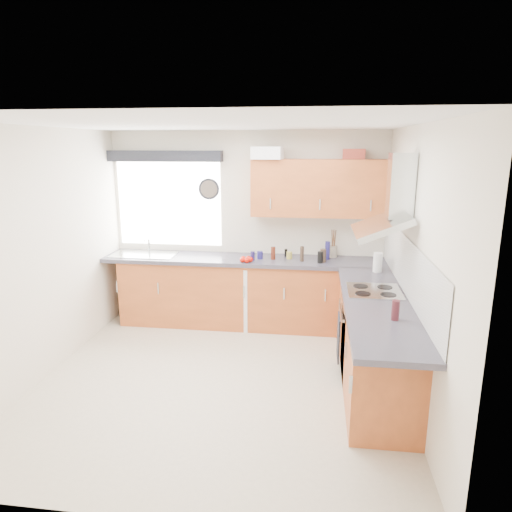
# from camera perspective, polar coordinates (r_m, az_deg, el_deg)

# --- Properties ---
(ground_plane) EXTENTS (3.60, 3.60, 0.00)m
(ground_plane) POSITION_cam_1_polar(r_m,az_deg,el_deg) (4.80, -4.46, -15.23)
(ground_plane) COLOR beige
(ceiling) EXTENTS (3.60, 3.60, 0.02)m
(ceiling) POSITION_cam_1_polar(r_m,az_deg,el_deg) (4.21, -5.11, 16.12)
(ceiling) COLOR white
(ceiling) RESTS_ON wall_back
(wall_back) EXTENTS (3.60, 0.02, 2.50)m
(wall_back) POSITION_cam_1_polar(r_m,az_deg,el_deg) (6.07, -1.16, 3.56)
(wall_back) COLOR silver
(wall_back) RESTS_ON ground_plane
(wall_front) EXTENTS (3.60, 0.02, 2.50)m
(wall_front) POSITION_cam_1_polar(r_m,az_deg,el_deg) (2.70, -13.00, -10.05)
(wall_front) COLOR silver
(wall_front) RESTS_ON ground_plane
(wall_left) EXTENTS (0.02, 3.60, 2.50)m
(wall_left) POSITION_cam_1_polar(r_m,az_deg,el_deg) (5.03, -25.22, 0.11)
(wall_left) COLOR silver
(wall_left) RESTS_ON ground_plane
(wall_right) EXTENTS (0.02, 3.60, 2.50)m
(wall_right) POSITION_cam_1_polar(r_m,az_deg,el_deg) (4.33, 19.20, -1.36)
(wall_right) COLOR silver
(wall_right) RESTS_ON ground_plane
(window) EXTENTS (1.40, 0.02, 1.10)m
(window) POSITION_cam_1_polar(r_m,az_deg,el_deg) (6.26, -10.80, 6.42)
(window) COLOR white
(window) RESTS_ON wall_back
(window_blind) EXTENTS (1.50, 0.18, 0.14)m
(window_blind) POSITION_cam_1_polar(r_m,az_deg,el_deg) (6.13, -11.33, 12.16)
(window_blind) COLOR black
(window_blind) RESTS_ON wall_back
(splashback) EXTENTS (0.01, 3.00, 0.54)m
(splashback) POSITION_cam_1_polar(r_m,az_deg,el_deg) (4.63, 18.30, -1.24)
(splashback) COLOR white
(splashback) RESTS_ON wall_right
(base_cab_back) EXTENTS (3.00, 0.58, 0.86)m
(base_cab_back) POSITION_cam_1_polar(r_m,az_deg,el_deg) (6.01, -2.49, -4.62)
(base_cab_back) COLOR #9D4A21
(base_cab_back) RESTS_ON ground_plane
(base_cab_corner) EXTENTS (0.60, 0.60, 0.86)m
(base_cab_corner) POSITION_cam_1_polar(r_m,az_deg,el_deg) (5.94, 12.94, -5.18)
(base_cab_corner) COLOR #9D4A21
(base_cab_corner) RESTS_ON ground_plane
(base_cab_right) EXTENTS (0.58, 2.10, 0.86)m
(base_cab_right) POSITION_cam_1_polar(r_m,az_deg,el_deg) (4.69, 14.52, -10.50)
(base_cab_right) COLOR #9D4A21
(base_cab_right) RESTS_ON ground_plane
(worktop_back) EXTENTS (3.60, 0.62, 0.05)m
(worktop_back) POSITION_cam_1_polar(r_m,az_deg,el_deg) (5.85, -1.59, -0.47)
(worktop_back) COLOR #34323C
(worktop_back) RESTS_ON base_cab_back
(worktop_right) EXTENTS (0.62, 2.42, 0.05)m
(worktop_right) POSITION_cam_1_polar(r_m,az_deg,el_deg) (4.39, 14.97, -5.86)
(worktop_right) COLOR #34323C
(worktop_right) RESTS_ON base_cab_right
(sink) EXTENTS (0.84, 0.46, 0.10)m
(sink) POSITION_cam_1_polar(r_m,az_deg,el_deg) (6.19, -13.85, 0.53)
(sink) COLOR silver
(sink) RESTS_ON worktop_back
(oven) EXTENTS (0.56, 0.58, 0.85)m
(oven) POSITION_cam_1_polar(r_m,az_deg,el_deg) (4.83, 14.19, -9.83)
(oven) COLOR black
(oven) RESTS_ON ground_plane
(hob_plate) EXTENTS (0.52, 0.52, 0.01)m
(hob_plate) POSITION_cam_1_polar(r_m,az_deg,el_deg) (4.66, 14.54, -4.26)
(hob_plate) COLOR silver
(hob_plate) RESTS_ON worktop_right
(extractor_hood) EXTENTS (0.52, 0.78, 0.66)m
(extractor_hood) POSITION_cam_1_polar(r_m,az_deg,el_deg) (4.49, 16.47, 6.12)
(extractor_hood) COLOR silver
(extractor_hood) RESTS_ON wall_right
(upper_cabinets) EXTENTS (1.70, 0.35, 0.70)m
(upper_cabinets) POSITION_cam_1_polar(r_m,az_deg,el_deg) (5.75, 8.04, 8.40)
(upper_cabinets) COLOR #9D4A21
(upper_cabinets) RESTS_ON wall_back
(washing_machine) EXTENTS (0.63, 0.61, 0.82)m
(washing_machine) POSITION_cam_1_polar(r_m,az_deg,el_deg) (6.03, -2.94, -4.74)
(washing_machine) COLOR white
(washing_machine) RESTS_ON ground_plane
(wall_clock) EXTENTS (0.28, 0.04, 0.28)m
(wall_clock) POSITION_cam_1_polar(r_m,az_deg,el_deg) (6.08, -5.93, 8.32)
(wall_clock) COLOR black
(wall_clock) RESTS_ON wall_back
(casserole) EXTENTS (0.38, 0.29, 0.15)m
(casserole) POSITION_cam_1_polar(r_m,az_deg,el_deg) (5.66, 1.43, 12.76)
(casserole) COLOR white
(casserole) RESTS_ON upper_cabinets
(storage_box) EXTENTS (0.29, 0.25, 0.12)m
(storage_box) POSITION_cam_1_polar(r_m,az_deg,el_deg) (5.84, 12.16, 12.36)
(storage_box) COLOR #AA3F2F
(storage_box) RESTS_ON upper_cabinets
(utensil_pot) EXTENTS (0.13, 0.13, 0.15)m
(utensil_pot) POSITION_cam_1_polar(r_m,az_deg,el_deg) (5.96, 9.61, 0.57)
(utensil_pot) COLOR gray
(utensil_pot) RESTS_ON worktop_back
(kitchen_roll) EXTENTS (0.13, 0.13, 0.22)m
(kitchen_roll) POSITION_cam_1_polar(r_m,az_deg,el_deg) (5.36, 14.97, -0.77)
(kitchen_roll) COLOR white
(kitchen_roll) RESTS_ON worktop_right
(tomato_cluster) EXTENTS (0.15, 0.15, 0.07)m
(tomato_cluster) POSITION_cam_1_polar(r_m,az_deg,el_deg) (5.64, -1.24, -0.42)
(tomato_cluster) COLOR red
(tomato_cluster) RESTS_ON worktop_back
(jar_0) EXTENTS (0.05, 0.05, 0.11)m
(jar_0) POSITION_cam_1_polar(r_m,az_deg,el_deg) (5.71, -0.43, 0.01)
(jar_0) COLOR #1C164B
(jar_0) RESTS_ON worktop_back
(jar_1) EXTENTS (0.07, 0.07, 0.14)m
(jar_1) POSITION_cam_1_polar(r_m,az_deg,el_deg) (5.64, 8.04, -0.15)
(jar_1) COLOR black
(jar_1) RESTS_ON worktop_back
(jar_2) EXTENTS (0.04, 0.04, 0.10)m
(jar_2) POSITION_cam_1_polar(r_m,az_deg,el_deg) (5.92, 3.76, 0.41)
(jar_2) COLOR black
(jar_2) RESTS_ON worktop_back
(jar_3) EXTENTS (0.06, 0.06, 0.23)m
(jar_3) POSITION_cam_1_polar(r_m,az_deg,el_deg) (5.82, 8.92, 0.70)
(jar_3) COLOR navy
(jar_3) RESTS_ON worktop_back
(jar_4) EXTENTS (0.06, 0.06, 0.16)m
(jar_4) POSITION_cam_1_polar(r_m,az_deg,el_deg) (5.76, 2.15, 0.36)
(jar_4) COLOR #4E1D10
(jar_4) RESTS_ON worktop_back
(jar_5) EXTENTS (0.05, 0.05, 0.19)m
(jar_5) POSITION_cam_1_polar(r_m,az_deg,el_deg) (5.68, 5.77, 0.27)
(jar_5) COLOR #35261D
(jar_5) RESTS_ON worktop_back
(jar_6) EXTENTS (0.07, 0.07, 0.09)m
(jar_6) POSITION_cam_1_polar(r_m,az_deg,el_deg) (5.81, 4.19, 0.09)
(jar_6) COLOR #A29638
(jar_6) RESTS_ON worktop_back
(jar_7) EXTENTS (0.08, 0.08, 0.10)m
(jar_7) POSITION_cam_1_polar(r_m,az_deg,el_deg) (5.79, 0.50, 0.12)
(jar_7) COLOR navy
(jar_7) RESTS_ON worktop_back
(jar_8) EXTENTS (0.07, 0.07, 0.16)m
(jar_8) POSITION_cam_1_polar(r_m,az_deg,el_deg) (5.68, 8.39, 0.05)
(jar_8) COLOR #423024
(jar_8) RESTS_ON worktop_back
(bottle_0) EXTENTS (0.06, 0.06, 0.17)m
(bottle_0) POSITION_cam_1_polar(r_m,az_deg,el_deg) (3.95, 17.04, -6.49)
(bottle_0) COLOR #42171E
(bottle_0) RESTS_ON worktop_right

